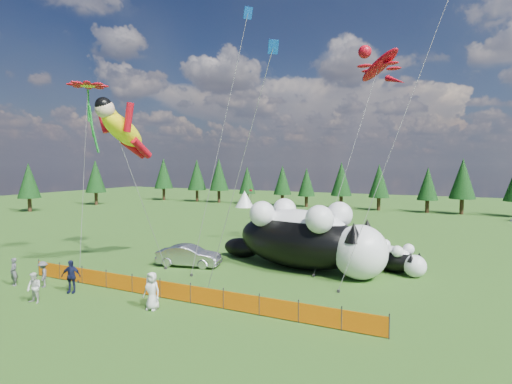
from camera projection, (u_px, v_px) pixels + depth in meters
ground at (206, 285)px, 24.13m from camera, size 160.00×160.00×0.00m
safety_fence at (175, 291)px, 21.40m from camera, size 22.06×0.06×1.10m
tree_line at (358, 185)px, 64.31m from camera, size 90.00×4.00×8.00m
festival_tents at (430, 207)px, 55.24m from camera, size 50.00×3.20×2.80m
cat_large at (306, 237)px, 27.72m from camera, size 12.95×6.53×4.72m
cat_small at (393, 258)px, 27.16m from camera, size 4.98×3.70×1.97m
car at (189, 256)px, 28.60m from camera, size 4.80×2.57×1.50m
spectator_a at (14, 272)px, 23.97m from camera, size 0.68×0.51×1.69m
spectator_b at (34, 288)px, 20.95m from camera, size 0.81×0.50×1.62m
spectator_c at (71, 276)px, 22.64m from camera, size 1.24×0.97×1.89m
spectator_d at (43, 274)px, 23.68m from camera, size 1.12×1.02×1.56m
spectator_e at (152, 291)px, 20.02m from camera, size 0.97×0.66×1.91m
superhero_kite at (123, 130)px, 26.21m from camera, size 4.83×5.18×11.81m
gecko_kite at (379, 66)px, 31.88m from camera, size 6.96×12.54×17.67m
flower_kite at (88, 88)px, 28.14m from camera, size 4.73×5.53×13.50m
diamond_kite_a at (246, 25)px, 27.22m from camera, size 2.76×4.37×18.56m
diamond_kite_c at (269, 64)px, 19.57m from camera, size 4.54×0.67×13.84m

